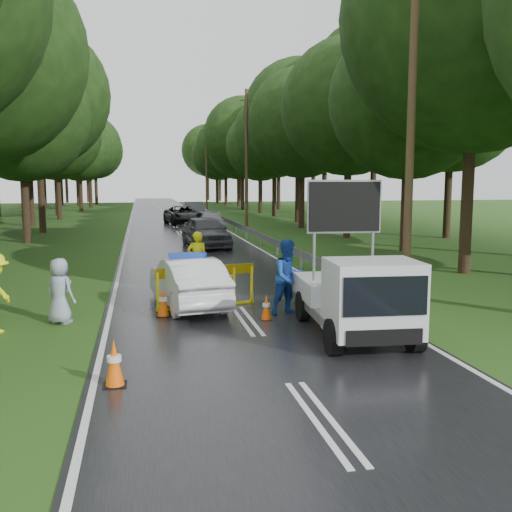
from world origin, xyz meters
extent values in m
plane|color=#264D16|center=(0.00, 0.00, 0.00)|extent=(160.00, 160.00, 0.00)
cube|color=black|center=(0.00, 30.00, 0.01)|extent=(7.00, 140.00, 0.02)
cylinder|color=gray|center=(3.70, 0.00, 0.35)|extent=(0.12, 0.12, 0.70)
cube|color=gray|center=(3.70, 30.00, 0.55)|extent=(0.05, 60.00, 0.30)
cylinder|color=#483921|center=(5.20, 2.00, 5.00)|extent=(0.24, 0.24, 10.00)
cylinder|color=#483921|center=(5.20, 28.00, 5.00)|extent=(0.24, 0.24, 10.00)
cube|color=#483921|center=(5.20, 28.00, 9.20)|extent=(1.40, 0.08, 0.08)
cylinder|color=#483921|center=(5.20, 54.00, 5.00)|extent=(0.24, 0.24, 10.00)
cube|color=#483921|center=(5.20, 54.00, 9.20)|extent=(1.40, 0.08, 0.08)
imported|color=silver|center=(-1.27, 1.91, 0.67)|extent=(2.05, 4.27, 1.35)
cube|color=#1938A5|center=(-1.27, 1.91, 1.42)|extent=(1.04, 0.44, 0.13)
cube|color=gray|center=(2.14, -1.37, 0.49)|extent=(2.03, 3.84, 0.22)
cube|color=silver|center=(2.20, -0.49, 0.84)|extent=(2.01, 2.25, 0.49)
cube|color=silver|center=(2.03, -2.97, 1.11)|extent=(1.87, 1.54, 1.51)
cube|color=black|center=(1.98, -3.70, 1.29)|extent=(1.64, 0.15, 0.76)
cube|color=black|center=(2.18, -0.84, 2.84)|extent=(1.69, 0.22, 1.15)
cylinder|color=black|center=(1.18, -3.09, 0.37)|extent=(0.30, 0.76, 0.75)
cylinder|color=black|center=(2.86, -3.20, 0.37)|extent=(0.30, 0.76, 0.75)
cylinder|color=black|center=(1.37, -0.25, 0.37)|extent=(0.30, 0.76, 0.75)
cylinder|color=black|center=(3.06, -0.37, 0.37)|extent=(0.30, 0.76, 0.75)
cube|color=yellow|center=(-2.11, 1.41, 0.54)|extent=(0.08, 0.08, 1.07)
cube|color=yellow|center=(-1.59, 1.52, 0.54)|extent=(0.08, 0.08, 1.07)
cube|color=yellow|center=(-0.01, 1.86, 0.54)|extent=(0.08, 0.08, 1.07)
cube|color=yellow|center=(0.51, 1.97, 0.54)|extent=(0.08, 0.08, 1.07)
cube|color=#F2CC00|center=(-0.80, 1.69, 1.02)|extent=(2.74, 0.63, 0.27)
imported|color=#ECEB0C|center=(-0.74, 4.82, 0.91)|extent=(0.67, 0.45, 1.82)
imported|color=#163D93|center=(1.20, 0.50, 0.98)|extent=(1.12, 0.98, 1.95)
imported|color=#8A94A6|center=(-4.46, 0.68, 0.80)|extent=(0.93, 0.87, 1.60)
imported|color=#3E4046|center=(0.80, 15.94, 0.81)|extent=(2.48, 4.98, 1.63)
imported|color=#95989C|center=(2.25, 25.19, 0.64)|extent=(2.03, 4.51, 1.28)
imported|color=black|center=(0.80, 31.83, 0.74)|extent=(3.10, 5.57, 1.47)
imported|color=#414449|center=(2.17, 37.83, 0.78)|extent=(1.66, 4.72, 1.55)
cube|color=black|center=(-2.99, -4.00, 0.02)|extent=(0.39, 0.39, 0.03)
cone|color=#F55907|center=(-2.99, -4.00, 0.42)|extent=(0.32, 0.32, 0.80)
cube|color=black|center=(0.50, 0.00, 0.01)|extent=(0.30, 0.30, 0.03)
cone|color=#F55907|center=(0.50, 0.00, 0.33)|extent=(0.25, 0.25, 0.62)
cube|color=black|center=(0.22, 4.15, 0.01)|extent=(0.33, 0.33, 0.03)
cone|color=#F55907|center=(0.22, 4.15, 0.36)|extent=(0.27, 0.27, 0.68)
cube|color=black|center=(-2.00, 0.86, 0.02)|extent=(0.36, 0.36, 0.03)
cone|color=#F55907|center=(-2.00, 0.86, 0.40)|extent=(0.30, 0.30, 0.75)
cube|color=black|center=(2.40, 1.80, 0.01)|extent=(0.32, 0.32, 0.03)
cone|color=#F55907|center=(2.40, 1.80, 0.34)|extent=(0.26, 0.26, 0.65)
camera|label=1|loc=(-2.49, -13.52, 3.45)|focal=40.00mm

